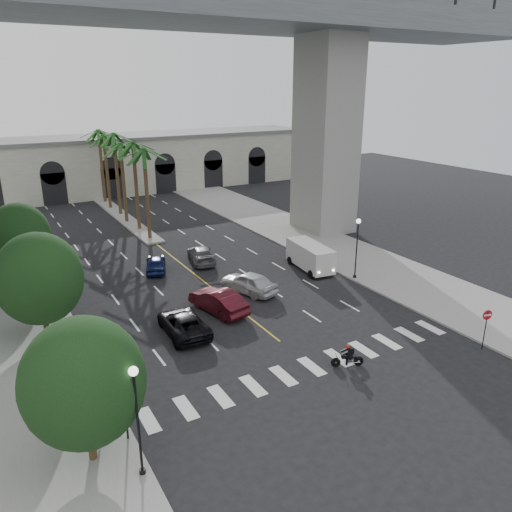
{
  "coord_description": "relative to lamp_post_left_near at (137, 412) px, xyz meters",
  "views": [
    {
      "loc": [
        -15.71,
        -22.18,
        15.85
      ],
      "look_at": [
        0.51,
        6.0,
        4.59
      ],
      "focal_mm": 35.0,
      "sensor_mm": 36.0,
      "label": 1
    }
  ],
  "objects": [
    {
      "name": "cargo_van",
      "position": [
        20.9,
        16.86,
        -1.91
      ],
      "size": [
        2.7,
        5.7,
        2.35
      ],
      "rotation": [
        0.0,
        0.0,
        -0.11
      ],
      "color": "silver",
      "rests_on": "ground"
    },
    {
      "name": "ground",
      "position": [
        11.4,
        5.0,
        -3.22
      ],
      "size": [
        140.0,
        140.0,
        0.0
      ],
      "primitive_type": "plane",
      "color": "black",
      "rests_on": "ground"
    },
    {
      "name": "sidewalk_right",
      "position": [
        26.4,
        20.0,
        -3.15
      ],
      "size": [
        8.0,
        100.0,
        0.15
      ],
      "primitive_type": "cube",
      "color": "gray",
      "rests_on": "ground"
    },
    {
      "name": "palm_b",
      "position": [
        11.5,
        37.0,
        6.15
      ],
      "size": [
        3.2,
        3.2,
        10.6
      ],
      "color": "#47331E",
      "rests_on": "ground"
    },
    {
      "name": "car_e",
      "position": [
        8.73,
        23.39,
        -2.51
      ],
      "size": [
        3.02,
        4.52,
        1.43
      ],
      "primitive_type": "imported",
      "rotation": [
        0.0,
        0.0,
        2.79
      ],
      "color": "#111E51",
      "rests_on": "ground"
    },
    {
      "name": "car_d",
      "position": [
        13.24,
        23.59,
        -2.47
      ],
      "size": [
        3.28,
        5.51,
        1.5
      ],
      "primitive_type": "imported",
      "rotation": [
        0.0,
        0.0,
        2.9
      ],
      "color": "#5B5C60",
      "rests_on": "ground"
    },
    {
      "name": "lamp_post_right",
      "position": [
        22.8,
        13.0,
        0.0
      ],
      "size": [
        0.4,
        0.4,
        5.35
      ],
      "color": "black",
      "rests_on": "ground"
    },
    {
      "name": "pedestrian_b",
      "position": [
        -1.24,
        7.89,
        -2.1
      ],
      "size": [
        0.97,
        0.77,
        1.94
      ],
      "primitive_type": "imported",
      "rotation": [
        0.0,
        0.0,
        0.04
      ],
      "color": "black",
      "rests_on": "sidewalk_left"
    },
    {
      "name": "motorcycle_rider",
      "position": [
        13.3,
        2.48,
        -2.58
      ],
      "size": [
        1.85,
        0.88,
        1.42
      ],
      "rotation": [
        0.0,
        0.0,
        -0.41
      ],
      "color": "black",
      "rests_on": "ground"
    },
    {
      "name": "do_not_enter_sign",
      "position": [
        21.9,
        -0.21,
        -1.25
      ],
      "size": [
        0.65,
        0.2,
        2.72
      ],
      "rotation": [
        0.0,
        0.0,
        -0.25
      ],
      "color": "black",
      "rests_on": "ground"
    },
    {
      "name": "palm_f",
      "position": [
        11.6,
        53.0,
        6.24
      ],
      "size": [
        3.2,
        3.2,
        10.7
      ],
      "color": "#47331E",
      "rests_on": "ground"
    },
    {
      "name": "palm_d",
      "position": [
        11.55,
        45.0,
        6.43
      ],
      "size": [
        3.2,
        3.2,
        10.9
      ],
      "color": "#47331E",
      "rests_on": "ground"
    },
    {
      "name": "traffic_signal_near",
      "position": [
        0.1,
        2.5,
        -0.71
      ],
      "size": [
        0.25,
        0.18,
        3.65
      ],
      "color": "black",
      "rests_on": "ground"
    },
    {
      "name": "bridge",
      "position": [
        14.82,
        27.0,
        15.29
      ],
      "size": [
        75.0,
        13.0,
        26.0
      ],
      "color": "gray",
      "rests_on": "ground"
    },
    {
      "name": "street_tree_mid",
      "position": [
        -1.6,
        15.0,
        0.99
      ],
      "size": [
        5.44,
        5.44,
        7.21
      ],
      "color": "#382616",
      "rests_on": "ground"
    },
    {
      "name": "car_c",
      "position": [
        6.42,
        11.19,
        -2.48
      ],
      "size": [
        2.75,
        5.47,
        1.49
      ],
      "primitive_type": "imported",
      "rotation": [
        0.0,
        0.0,
        3.09
      ],
      "color": "black",
      "rests_on": "ground"
    },
    {
      "name": "median",
      "position": [
        11.4,
        43.0,
        -3.12
      ],
      "size": [
        2.0,
        24.0,
        0.2
      ],
      "primitive_type": "cube",
      "color": "gray",
      "rests_on": "ground"
    },
    {
      "name": "lamp_post_left_near",
      "position": [
        0.0,
        0.0,
        0.0
      ],
      "size": [
        0.4,
        0.4,
        5.35
      ],
      "color": "black",
      "rests_on": "ground"
    },
    {
      "name": "pedestrian_a",
      "position": [
        -0.1,
        10.5,
        -2.15
      ],
      "size": [
        0.79,
        0.67,
        1.85
      ],
      "primitive_type": "imported",
      "rotation": [
        0.0,
        0.0,
        0.39
      ],
      "color": "black",
      "rests_on": "sidewalk_left"
    },
    {
      "name": "lamp_post_left_far",
      "position": [
        0.0,
        21.0,
        0.0
      ],
      "size": [
        0.4,
        0.4,
        5.35
      ],
      "color": "black",
      "rests_on": "ground"
    },
    {
      "name": "palm_e",
      "position": [
        11.3,
        49.0,
        5.97
      ],
      "size": [
        3.2,
        3.2,
        10.4
      ],
      "color": "#47331E",
      "rests_on": "ground"
    },
    {
      "name": "sidewalk_left",
      "position": [
        -3.6,
        20.0,
        -3.15
      ],
      "size": [
        8.0,
        100.0,
        0.15
      ],
      "primitive_type": "cube",
      "color": "gray",
      "rests_on": "ground"
    },
    {
      "name": "palm_a",
      "position": [
        11.4,
        33.0,
        5.88
      ],
      "size": [
        3.2,
        3.2,
        10.3
      ],
      "color": "#47331E",
      "rests_on": "ground"
    },
    {
      "name": "pier_building",
      "position": [
        11.4,
        60.0,
        1.04
      ],
      "size": [
        71.0,
        10.5,
        8.5
      ],
      "color": "beige",
      "rests_on": "ground"
    },
    {
      "name": "car_a",
      "position": [
        13.58,
        15.07,
        -2.37
      ],
      "size": [
        3.51,
        5.38,
        1.7
      ],
      "primitive_type": "imported",
      "rotation": [
        0.0,
        0.0,
        3.47
      ],
      "color": "silver",
      "rests_on": "ground"
    },
    {
      "name": "car_b",
      "position": [
        9.9,
        13.05,
        -2.36
      ],
      "size": [
        2.85,
        5.47,
        1.72
      ],
      "primitive_type": "imported",
      "rotation": [
        0.0,
        0.0,
        3.35
      ],
      "color": "#440D15",
      "rests_on": "ground"
    },
    {
      "name": "palm_c",
      "position": [
        11.2,
        41.0,
        5.69
      ],
      "size": [
        3.2,
        3.2,
        10.1
      ],
      "color": "#47331E",
      "rests_on": "ground"
    },
    {
      "name": "street_tree_far",
      "position": [
        -1.6,
        27.0,
        0.68
      ],
      "size": [
        5.04,
        5.04,
        6.68
      ],
      "color": "#382616",
      "rests_on": "ground"
    },
    {
      "name": "traffic_signal_far",
      "position": [
        0.1,
        6.5,
        -0.71
      ],
      "size": [
        0.25,
        0.18,
        3.65
      ],
      "color": "black",
      "rests_on": "ground"
    },
    {
      "name": "street_tree_near",
      "position": [
        -1.6,
        2.0,
        0.8
      ],
      "size": [
        5.2,
        5.2,
        6.89
      ],
      "color": "#382616",
      "rests_on": "ground"
    }
  ]
}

